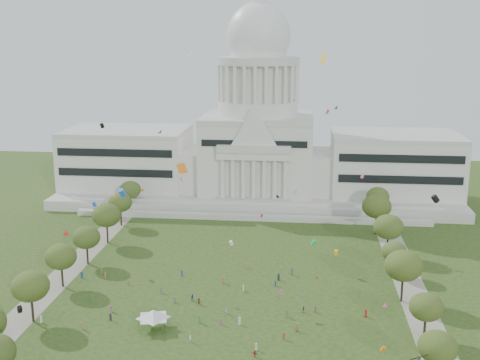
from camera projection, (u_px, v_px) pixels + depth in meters
The scene contains 31 objects.
ground at pixel (220, 325), 140.41m from camera, with size 400.00×400.00×0.00m, color #2D4217.
capitol at pixel (258, 145), 244.91m from camera, with size 160.00×64.50×91.30m.
path_left at pixel (70, 268), 174.31m from camera, with size 8.00×160.00×0.04m, color gray.
path_right at pixel (408, 282), 164.48m from camera, with size 8.00×160.00×0.04m, color gray.
row_tree_r_0 at pixel (438, 347), 115.05m from camera, with size 7.67×7.67×10.91m.
row_tree_l_1 at pixel (30, 286), 139.94m from camera, with size 8.86×8.86×12.59m.
row_tree_r_1 at pixel (426, 307), 132.17m from camera, with size 7.58×7.58×10.78m.
row_tree_l_2 at pixel (61, 257), 159.73m from camera, with size 8.42×8.42×11.97m.
row_tree_r_2 at pixel (404, 266), 150.45m from camera, with size 9.55×9.55×13.58m.
row_tree_l_3 at pixel (86, 238), 175.76m from camera, with size 8.12×8.12×11.55m.
row_tree_r_3 at pixel (394, 252), 167.51m from camera, with size 7.01×7.01×9.98m.
row_tree_l_4 at pixel (106, 215), 193.36m from camera, with size 9.29×9.29×13.21m.
row_tree_r_4 at pixel (389, 227), 181.98m from camera, with size 9.19×9.19×13.06m.
row_tree_l_5 at pixel (120, 202), 211.67m from camera, with size 8.33×8.33×11.85m.
row_tree_r_5 at pixel (377, 206), 201.44m from camera, with size 9.82×9.82×13.96m.
row_tree_l_6 at pixel (130, 190), 229.39m from camera, with size 8.19×8.19×11.64m.
row_tree_r_6 at pixel (378, 197), 218.85m from camera, with size 8.42×8.42×11.97m.
event_tent at pixel (153, 314), 138.10m from camera, with size 10.09×10.09×4.63m.
person_0 at pixel (366, 313), 144.08m from camera, with size 0.95×0.62×1.94m, color #B21E1E.
person_2 at pixel (316, 310), 146.41m from camera, with size 0.77×0.48×1.58m, color #994C8C.
person_3 at pixel (287, 314), 143.93m from camera, with size 1.21×0.63×1.88m, color #33723F.
person_4 at pixel (226, 311), 145.74m from camera, with size 1.00×0.54×1.70m, color silver.
person_5 at pixel (199, 301), 150.85m from camera, with size 1.70×0.67×1.83m, color olive.
person_6 at pixel (256, 347), 128.91m from camera, with size 0.84×0.55×1.72m, color silver.
person_7 at pixel (190, 338), 132.38m from camera, with size 0.62×0.45×1.70m, color silver.
person_8 at pixel (192, 298), 152.91m from camera, with size 0.85×0.53×1.75m, color navy.
person_9 at pixel (284, 336), 133.47m from camera, with size 1.04×0.54×1.62m, color #B21E1E.
person_10 at pixel (304, 309), 146.48m from camera, with size 0.97×0.53×1.65m, color #33723F.
person_11 at pixel (255, 354), 126.24m from camera, with size 1.37×0.54×1.48m, color #B21E1E.
distant_crowd at pixel (178, 294), 154.74m from camera, with size 60.53×40.93×1.94m.
kite_swarm at pixel (231, 207), 137.37m from camera, with size 87.49×96.23×59.00m.
Camera 1 is at (18.25, -127.22, 66.08)m, focal length 45.00 mm.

